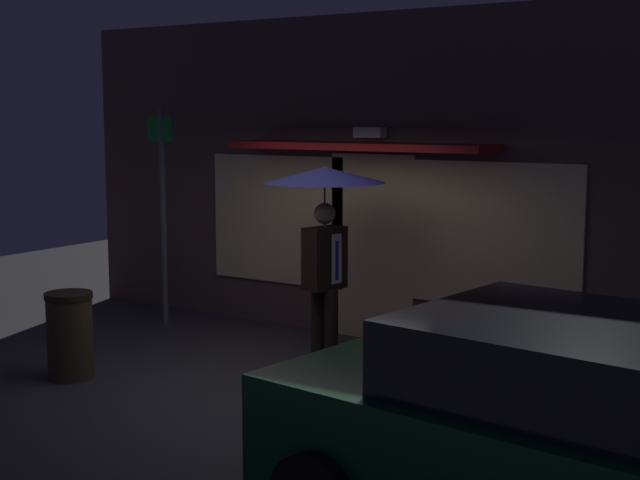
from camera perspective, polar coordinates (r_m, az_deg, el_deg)
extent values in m
plane|color=#38353A|center=(9.15, -3.55, -8.99)|extent=(18.00, 18.00, 0.00)
cube|color=brown|center=(10.76, 3.79, 3.92)|extent=(8.78, 0.30, 3.82)
cube|color=#F9D199|center=(10.70, 3.31, -0.47)|extent=(1.10, 0.04, 2.20)
cube|color=#F9D199|center=(11.40, -2.71, 1.32)|extent=(1.95, 0.04, 1.60)
cube|color=#F9D199|center=(10.02, 10.93, 0.27)|extent=(1.95, 0.04, 1.60)
cube|color=white|center=(10.52, 3.15, 6.77)|extent=(0.36, 0.16, 0.12)
cube|color=maroon|center=(10.31, 2.45, 5.92)|extent=(3.20, 0.70, 0.08)
cylinder|color=black|center=(9.80, -0.12, -5.35)|extent=(0.15, 0.15, 0.82)
cylinder|color=black|center=(9.66, 0.71, -5.54)|extent=(0.15, 0.15, 0.82)
cube|color=black|center=(9.59, 0.29, -1.14)|extent=(0.34, 0.50, 0.66)
cube|color=silver|center=(9.55, 1.03, -1.18)|extent=(0.05, 0.14, 0.53)
cube|color=navy|center=(9.55, 1.03, -1.30)|extent=(0.03, 0.05, 0.42)
sphere|color=#9C7C65|center=(9.53, 0.29, 1.67)|extent=(0.23, 0.23, 0.23)
cylinder|color=slate|center=(9.52, 0.29, 1.82)|extent=(0.02, 0.02, 0.93)
cone|color=#14144C|center=(9.49, 0.30, 4.12)|extent=(1.28, 1.28, 0.16)
cube|color=#0C3F1E|center=(5.69, 17.28, -13.29)|extent=(4.27, 2.35, 0.73)
cube|color=black|center=(5.50, 17.54, -7.46)|extent=(2.46, 1.90, 0.47)
cylinder|color=black|center=(7.14, 9.69, -11.30)|extent=(0.66, 0.30, 0.64)
cylinder|color=#595B60|center=(11.56, -9.81, 1.37)|extent=(0.07, 0.07, 2.73)
cube|color=#198C33|center=(11.47, -10.01, 6.89)|extent=(0.40, 0.02, 0.30)
cylinder|color=slate|center=(9.11, 8.92, -7.09)|extent=(0.22, 0.22, 0.63)
cylinder|color=#B2A899|center=(8.66, 15.00, -8.37)|extent=(0.23, 0.23, 0.54)
cylinder|color=#473823|center=(9.55, -15.43, -5.98)|extent=(0.46, 0.46, 0.82)
cylinder|color=black|center=(9.46, -15.53, -3.38)|extent=(0.48, 0.48, 0.06)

